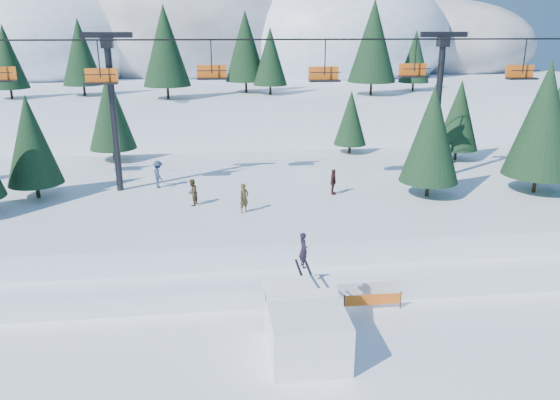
{
  "coord_description": "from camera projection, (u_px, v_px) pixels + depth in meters",
  "views": [
    {
      "loc": [
        -2.49,
        -18.56,
        13.04
      ],
      "look_at": [
        0.48,
        6.0,
        5.2
      ],
      "focal_mm": 35.0,
      "sensor_mm": 36.0,
      "label": 1
    }
  ],
  "objects": [
    {
      "name": "conifer_stand",
      "position": [
        297.0,
        121.0,
        37.37
      ],
      "size": [
        63.04,
        17.19,
        8.98
      ],
      "color": "black",
      "rests_on": "mid_shelf"
    },
    {
      "name": "mountain_ridge",
      "position": [
        195.0,
        50.0,
        87.73
      ],
      "size": [
        119.0,
        61.03,
        26.46
      ],
      "color": "white",
      "rests_on": "ground"
    },
    {
      "name": "jump_kicker",
      "position": [
        306.0,
        327.0,
        22.63
      ],
      "size": [
        3.12,
        4.35,
        4.79
      ],
      "color": "white",
      "rests_on": "ground"
    },
    {
      "name": "distant_skiers",
      "position": [
        208.0,
        181.0,
        36.05
      ],
      "size": [
        34.82,
        10.94,
        1.88
      ],
      "color": "#453D1C",
      "rests_on": "mid_shelf"
    },
    {
      "name": "chairlift",
      "position": [
        277.0,
        86.0,
        36.25
      ],
      "size": [
        46.0,
        3.21,
        10.28
      ],
      "color": "black",
      "rests_on": "mid_shelf"
    },
    {
      "name": "mid_shelf",
      "position": [
        253.0,
        203.0,
        38.45
      ],
      "size": [
        70.0,
        22.0,
        2.5
      ],
      "primitive_type": "cube",
      "color": "white",
      "rests_on": "ground"
    },
    {
      "name": "banner_near",
      "position": [
        373.0,
        300.0,
        26.21
      ],
      "size": [
        2.86,
        0.06,
        0.9
      ],
      "color": "black",
      "rests_on": "ground"
    },
    {
      "name": "berm",
      "position": [
        267.0,
        272.0,
        29.19
      ],
      "size": [
        70.0,
        6.0,
        1.1
      ],
      "primitive_type": "cube",
      "color": "white",
      "rests_on": "ground"
    },
    {
      "name": "banner_far",
      "position": [
        475.0,
        283.0,
        27.97
      ],
      "size": [
        2.84,
        0.38,
        0.9
      ],
      "color": "black",
      "rests_on": "ground"
    },
    {
      "name": "ground",
      "position": [
        286.0,
        369.0,
        21.79
      ],
      "size": [
        160.0,
        160.0,
        0.0
      ],
      "primitive_type": "plane",
      "color": "white",
      "rests_on": "ground"
    }
  ]
}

